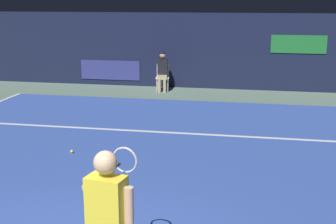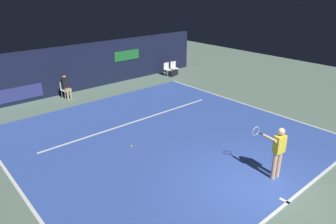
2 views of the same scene
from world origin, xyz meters
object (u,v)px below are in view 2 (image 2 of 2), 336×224
(line_judge_on_chair, at_px, (66,86))
(tennis_ball, at_px, (131,146))
(courtside_chair_near, at_px, (174,67))
(courtside_chair_far, at_px, (167,68))
(tennis_player, at_px, (278,150))
(equipment_bag, at_px, (173,73))

(line_judge_on_chair, bearing_deg, tennis_ball, -94.31)
(courtside_chair_near, xyz_separation_m, courtside_chair_far, (-0.56, 0.04, 0.00))
(line_judge_on_chair, height_order, courtside_chair_far, line_judge_on_chair)
(courtside_chair_near, relative_size, tennis_ball, 12.94)
(courtside_chair_near, bearing_deg, tennis_ball, -140.81)
(tennis_ball, bearing_deg, line_judge_on_chair, 85.69)
(line_judge_on_chair, height_order, tennis_ball, line_judge_on_chair)
(line_judge_on_chair, bearing_deg, tennis_player, -81.06)
(tennis_ball, bearing_deg, courtside_chair_far, 41.40)
(courtside_chair_near, distance_m, tennis_ball, 10.47)
(tennis_player, distance_m, courtside_chair_far, 12.42)
(tennis_player, height_order, equipment_bag, tennis_player)
(line_judge_on_chair, relative_size, courtside_chair_near, 1.50)
(equipment_bag, bearing_deg, courtside_chair_far, 135.00)
(tennis_ball, distance_m, equipment_bag, 10.18)
(tennis_player, xyz_separation_m, line_judge_on_chair, (-1.79, 11.39, -0.30))
(line_judge_on_chair, relative_size, equipment_bag, 1.57)
(courtside_chair_far, distance_m, equipment_bag, 0.53)
(tennis_player, bearing_deg, equipment_bag, 63.15)
(courtside_chair_far, bearing_deg, line_judge_on_chair, 178.90)
(equipment_bag, bearing_deg, tennis_player, -129.86)
(line_judge_on_chair, bearing_deg, courtside_chair_far, -1.10)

